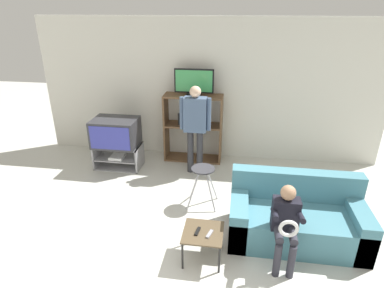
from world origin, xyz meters
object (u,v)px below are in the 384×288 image
tv_stand (119,156)px  person_seated_child (286,221)px  television_flat (194,83)px  person_standing_adult (195,122)px  television_main (116,132)px  remote_control_black (198,231)px  media_shelf (193,128)px  remote_control_white (210,234)px  folding_stool (203,175)px  couch (295,218)px  snack_table (203,235)px

tv_stand → person_seated_child: 3.42m
television_flat → person_standing_adult: 0.77m
television_main → remote_control_black: size_ratio=5.49×
television_flat → person_standing_adult: bearing=-79.5°
media_shelf → television_flat: television_flat is taller
person_standing_adult → tv_stand: bearing=-179.7°
television_flat → remote_control_white: size_ratio=4.91×
folding_stool → remote_control_white: (0.21, -1.15, -0.11)m
tv_stand → television_flat: 1.92m
television_flat → person_standing_adult: size_ratio=0.45×
person_standing_adult → person_seated_child: person_standing_adult is taller
television_flat → person_seated_child: television_flat is taller
television_flat → couch: 2.91m
media_shelf → remote_control_white: media_shelf is taller
remote_control_black → person_seated_child: size_ratio=0.15×
folding_stool → television_flat: bearing=103.1°
television_main → snack_table: 2.82m
person_seated_child → folding_stool: bearing=135.1°
television_flat → remote_control_black: size_ratio=4.91×
television_flat → tv_stand: bearing=-157.6°
media_shelf → television_flat: size_ratio=1.80×
remote_control_white → couch: (1.04, 0.59, -0.11)m
television_flat → remote_control_black: bearing=-80.8°
television_main → media_shelf: 1.42m
television_flat → person_seated_child: (1.40, -2.58, -0.92)m
folding_stool → person_standing_adult: bearing=104.4°
remote_control_white → couch: couch is taller
television_main → snack_table: (1.83, -2.11, -0.34)m
remote_control_black → folding_stool: bearing=103.1°
couch → television_flat: bearing=127.6°
tv_stand → television_flat: size_ratio=1.18×
television_main → television_flat: television_flat is taller
television_main → remote_control_white: size_ratio=5.49×
television_main → couch: television_main is taller
remote_control_black → tv_stand: bearing=138.9°
folding_stool → remote_control_white: size_ratio=4.27×
television_main → remote_control_white: 2.89m
media_shelf → person_standing_adult: person_standing_adult is taller
remote_control_black → person_standing_adult: person_standing_adult is taller
couch → person_standing_adult: size_ratio=1.06×
person_standing_adult → television_main: bearing=179.9°
person_seated_child → media_shelf: bearing=118.9°
television_flat → snack_table: (0.49, -2.65, -1.16)m
tv_stand → remote_control_white: tv_stand is taller
media_shelf → television_flat: 0.85m
media_shelf → remote_control_black: (0.44, -2.64, -0.26)m
television_main → person_standing_adult: (1.44, -0.00, 0.27)m
folding_stool → remote_control_white: bearing=-79.4°
tv_stand → folding_stool: size_ratio=1.36×
folding_stool → couch: 1.39m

